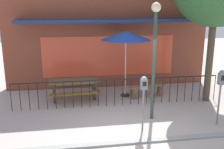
{
  "coord_description": "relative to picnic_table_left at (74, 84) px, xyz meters",
  "views": [
    {
      "loc": [
        -1.6,
        -6.6,
        3.44
      ],
      "look_at": [
        -0.18,
        2.43,
        1.04
      ],
      "focal_mm": 42.07,
      "sensor_mm": 36.0,
      "label": 1
    }
  ],
  "objects": [
    {
      "name": "pub_storefront",
      "position": [
        1.55,
        1.76,
        2.16
      ],
      "size": [
        8.66,
        1.43,
        5.57
      ],
      "color": "#4D2118",
      "rests_on": "ground"
    },
    {
      "name": "patio_umbrella",
      "position": [
        1.98,
        0.16,
        1.74
      ],
      "size": [
        1.86,
        1.86,
        2.53
      ],
      "color": "black",
      "rests_on": "ground"
    },
    {
      "name": "patio_bench",
      "position": [
        2.76,
        -0.07,
        -0.26
      ],
      "size": [
        1.43,
        0.54,
        0.48
      ],
      "color": "brown",
      "rests_on": "ground"
    },
    {
      "name": "picnic_table_left",
      "position": [
        0.0,
        0.0,
        0.0
      ],
      "size": [
        1.89,
        1.48,
        0.79
      ],
      "color": "brown",
      "rests_on": "ground"
    },
    {
      "name": "patio_fence_front",
      "position": [
        1.55,
        -0.78,
        0.05
      ],
      "size": [
        7.3,
        0.04,
        0.97
      ],
      "color": "black",
      "rests_on": "ground"
    },
    {
      "name": "ground",
      "position": [
        1.55,
        -2.81,
        -0.61
      ],
      "size": [
        40.0,
        40.0,
        0.0
      ],
      "primitive_type": "plane",
      "color": "#B4A59C"
    },
    {
      "name": "parking_meter_near",
      "position": [
        4.15,
        -2.78,
        0.68
      ],
      "size": [
        0.18,
        0.17,
        1.67
      ],
      "color": "slate",
      "rests_on": "ground"
    },
    {
      "name": "street_lamp",
      "position": [
        2.36,
        -2.06,
        1.73
      ],
      "size": [
        0.28,
        0.28,
        3.53
      ],
      "color": "#294237",
      "rests_on": "ground"
    },
    {
      "name": "parking_meter_far",
      "position": [
        1.87,
        -2.78,
        0.61
      ],
      "size": [
        0.18,
        0.17,
        1.59
      ],
      "color": "slate",
      "rests_on": "ground"
    },
    {
      "name": "curb_edge",
      "position": [
        1.55,
        -3.45,
        -0.61
      ],
      "size": [
        12.12,
        0.2,
        0.11
      ],
      "primitive_type": "cube",
      "color": "gray",
      "rests_on": "ground"
    }
  ]
}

